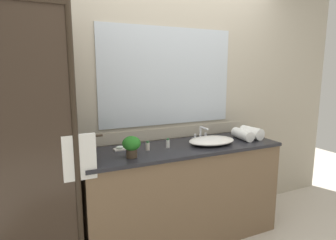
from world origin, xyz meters
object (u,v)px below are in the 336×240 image
object	(u,v)px
faucet	(201,135)
soap_dish	(120,148)
amenity_bottle_conditioner	(148,146)
sink_basin	(212,141)
rolled_towel_near_edge	(251,133)
amenity_bottle_body_wash	(91,149)
rolled_towel_middle	(243,134)
amenity_bottle_lotion	(168,143)
potted_plant	(132,145)

from	to	relation	value
faucet	soap_dish	distance (m)	0.83
soap_dish	amenity_bottle_conditioner	xyz separation A→B (m)	(0.22, -0.11, 0.02)
sink_basin	rolled_towel_near_edge	world-z (taller)	rolled_towel_near_edge
amenity_bottle_conditioner	amenity_bottle_body_wash	size ratio (longest dim) A/B	0.88
faucet	rolled_towel_near_edge	world-z (taller)	faucet
amenity_bottle_body_wash	rolled_towel_middle	bearing A→B (deg)	-4.27
amenity_bottle_lotion	rolled_towel_middle	bearing A→B (deg)	-2.63
faucet	amenity_bottle_conditioner	bearing A→B (deg)	-168.02
faucet	amenity_bottle_conditioner	distance (m)	0.62
amenity_bottle_conditioner	amenity_bottle_body_wash	bearing A→B (deg)	171.36
amenity_bottle_conditioner	rolled_towel_middle	bearing A→B (deg)	-2.22
faucet	rolled_towel_middle	distance (m)	0.41
soap_dish	faucet	bearing A→B (deg)	1.63
potted_plant	amenity_bottle_conditioner	size ratio (longest dim) A/B	2.13
faucet	amenity_bottle_body_wash	distance (m)	1.07
soap_dish	rolled_towel_near_edge	bearing A→B (deg)	-6.35
sink_basin	rolled_towel_middle	xyz separation A→B (m)	(0.37, 0.02, 0.02)
soap_dish	amenity_bottle_lotion	world-z (taller)	amenity_bottle_lotion
soap_dish	rolled_towel_near_edge	distance (m)	1.32
amenity_bottle_lotion	rolled_towel_middle	xyz separation A→B (m)	(0.80, -0.04, 0.01)
amenity_bottle_body_wash	sink_basin	bearing A→B (deg)	-6.74
potted_plant	soap_dish	bearing A→B (deg)	96.95
faucet	amenity_bottle_conditioner	xyz separation A→B (m)	(-0.61, -0.13, -0.01)
sink_basin	amenity_bottle_conditioner	bearing A→B (deg)	174.70
potted_plant	amenity_bottle_conditioner	bearing A→B (deg)	36.37
rolled_towel_middle	amenity_bottle_conditioner	bearing A→B (deg)	177.78
sink_basin	potted_plant	size ratio (longest dim) A/B	2.66
faucet	amenity_bottle_lotion	distance (m)	0.44
sink_basin	soap_dish	world-z (taller)	sink_basin
sink_basin	faucet	size ratio (longest dim) A/B	2.64
soap_dish	amenity_bottle_conditioner	distance (m)	0.24
amenity_bottle_lotion	rolled_towel_near_edge	world-z (taller)	rolled_towel_near_edge
potted_plant	amenity_bottle_lotion	world-z (taller)	potted_plant
potted_plant	amenity_bottle_conditioner	distance (m)	0.24
potted_plant	soap_dish	xyz separation A→B (m)	(-0.03, 0.24, -0.08)
sink_basin	rolled_towel_near_edge	xyz separation A→B (m)	(0.48, 0.02, 0.03)
potted_plant	sink_basin	bearing A→B (deg)	5.74
potted_plant	rolled_towel_near_edge	bearing A→B (deg)	4.33
soap_dish	amenity_bottle_body_wash	distance (m)	0.25
amenity_bottle_body_wash	potted_plant	bearing A→B (deg)	-37.01
faucet	sink_basin	bearing A→B (deg)	-90.00
amenity_bottle_lotion	amenity_bottle_conditioner	distance (m)	0.19
faucet	rolled_towel_middle	world-z (taller)	faucet
amenity_bottle_conditioner	sink_basin	bearing A→B (deg)	-5.30
rolled_towel_near_edge	rolled_towel_middle	xyz separation A→B (m)	(-0.11, 0.00, -0.01)
amenity_bottle_body_wash	faucet	bearing A→B (deg)	3.20
potted_plant	soap_dish	size ratio (longest dim) A/B	1.69
potted_plant	amenity_bottle_body_wash	distance (m)	0.35
rolled_towel_near_edge	sink_basin	bearing A→B (deg)	-178.00
sink_basin	faucet	distance (m)	0.19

